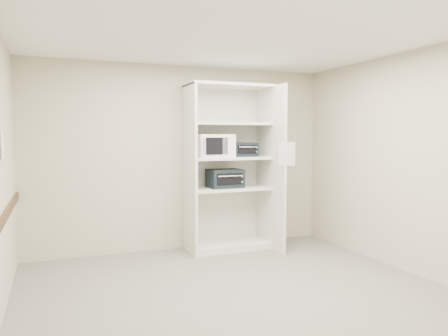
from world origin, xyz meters
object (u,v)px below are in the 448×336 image
object	(u,v)px
shelving_unit	(232,173)
toaster_oven_lower	(225,178)
toaster_oven_upper	(244,149)
microwave	(212,146)

from	to	relation	value
shelving_unit	toaster_oven_lower	distance (m)	0.14
toaster_oven_upper	shelving_unit	bearing A→B (deg)	170.26
microwave	toaster_oven_upper	xyz separation A→B (m)	(0.50, 0.01, -0.06)
toaster_oven_upper	toaster_oven_lower	xyz separation A→B (m)	(-0.30, 0.01, -0.42)
microwave	shelving_unit	bearing A→B (deg)	1.14
shelving_unit	toaster_oven_lower	xyz separation A→B (m)	(-0.12, -0.03, -0.08)
microwave	toaster_oven_upper	size ratio (longest dim) A/B	1.50
shelving_unit	toaster_oven_upper	xyz separation A→B (m)	(0.18, -0.04, 0.34)
shelving_unit	toaster_oven_lower	world-z (taller)	shelving_unit
microwave	toaster_oven_lower	xyz separation A→B (m)	(0.20, 0.02, -0.48)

